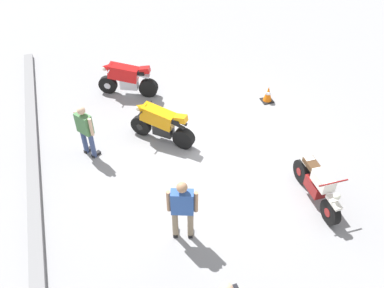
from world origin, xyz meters
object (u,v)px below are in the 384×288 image
at_px(motorcycle_orange_sportbike, 161,123).
at_px(motorcycle_red_sportbike, 127,78).
at_px(person_in_green_shirt, 85,129).
at_px(person_in_blue_shirt, 182,207).
at_px(motorcycle_cream_vintage, 317,185).
at_px(traffic_cone, 268,94).

bearing_deg(motorcycle_orange_sportbike, motorcycle_red_sportbike, -37.35).
distance_m(person_in_green_shirt, person_in_blue_shirt, 3.70).
bearing_deg(motorcycle_cream_vintage, person_in_green_shirt, -121.69).
bearing_deg(traffic_cone, motorcycle_cream_vintage, 168.91).
height_order(motorcycle_red_sportbike, motorcycle_orange_sportbike, same).
height_order(motorcycle_cream_vintage, motorcycle_orange_sportbike, motorcycle_orange_sportbike).
distance_m(person_in_blue_shirt, traffic_cone, 5.86).
relative_size(motorcycle_red_sportbike, traffic_cone, 3.46).
relative_size(motorcycle_red_sportbike, person_in_green_shirt, 1.17).
xyz_separation_m(motorcycle_orange_sportbike, traffic_cone, (0.80, -3.70, -0.33)).
bearing_deg(person_in_blue_shirt, traffic_cone, -24.32).
bearing_deg(traffic_cone, person_in_blue_shirt, 135.03).
height_order(motorcycle_red_sportbike, person_in_green_shirt, person_in_green_shirt).
height_order(person_in_green_shirt, person_in_blue_shirt, person_in_blue_shirt).
bearing_deg(motorcycle_red_sportbike, traffic_cone, -177.15).
distance_m(motorcycle_cream_vintage, traffic_cone, 4.16).
bearing_deg(motorcycle_red_sportbike, motorcycle_orange_sportbike, 125.81).
bearing_deg(motorcycle_red_sportbike, motorcycle_cream_vintage, 145.89).
bearing_deg(motorcycle_cream_vintage, motorcycle_orange_sportbike, -136.17).
bearing_deg(motorcycle_orange_sportbike, person_in_blue_shirt, 126.02).
xyz_separation_m(motorcycle_red_sportbike, person_in_blue_shirt, (-5.91, -0.03, 0.36)).
bearing_deg(motorcycle_red_sportbike, person_in_green_shirt, 84.79).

